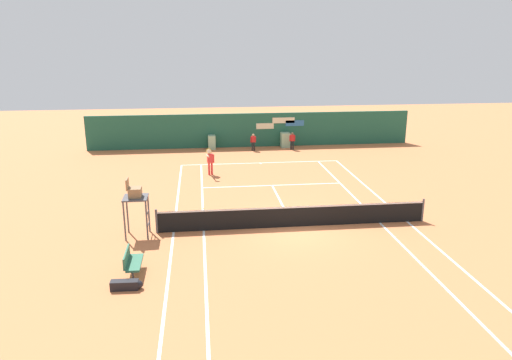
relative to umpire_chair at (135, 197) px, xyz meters
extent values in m
plane|color=#C67042|center=(6.79, 0.24, -1.74)|extent=(80.00, 80.00, 0.00)
cube|color=white|center=(6.79, 11.94, -1.73)|extent=(10.60, 0.10, 0.01)
cube|color=white|center=(1.49, 0.24, -1.73)|extent=(0.10, 23.40, 0.01)
cube|color=white|center=(2.79, 0.24, -1.73)|extent=(0.10, 23.40, 0.01)
cube|color=white|center=(10.79, 0.24, -1.73)|extent=(0.10, 23.40, 0.01)
cube|color=white|center=(12.09, 0.24, -1.73)|extent=(0.10, 23.40, 0.01)
cube|color=white|center=(6.79, 6.64, -1.73)|extent=(8.00, 0.10, 0.01)
cube|color=white|center=(6.79, 3.44, -1.73)|extent=(0.10, 6.40, 0.01)
cube|color=white|center=(6.79, 11.79, -1.73)|extent=(0.10, 0.24, 0.01)
cylinder|color=#4C4C51|center=(0.79, 0.24, -1.20)|extent=(0.10, 0.10, 1.07)
cylinder|color=#4C4C51|center=(12.79, 0.24, -1.20)|extent=(0.10, 0.10, 1.07)
cube|color=black|center=(6.79, 0.24, -1.26)|extent=(12.00, 0.03, 0.95)
cube|color=white|center=(6.79, 0.24, -0.82)|extent=(12.00, 0.04, 0.06)
cube|color=#1E5642|center=(6.79, 17.24, -0.43)|extent=(25.00, 0.24, 2.61)
cube|color=#2D6BA8|center=(10.15, 17.10, 0.06)|extent=(1.45, 0.02, 0.44)
cube|color=beige|center=(7.81, 17.10, -0.12)|extent=(1.37, 0.02, 0.44)
cube|color=beige|center=(9.26, 17.10, 0.30)|extent=(1.74, 0.02, 0.44)
cube|color=#8CB793|center=(3.66, 16.69, -1.21)|extent=(0.55, 0.70, 1.06)
cube|color=#8CB793|center=(9.34, 16.69, -1.16)|extent=(0.67, 0.70, 1.14)
cylinder|color=#47474C|center=(0.46, 0.45, -0.89)|extent=(0.07, 0.07, 1.69)
cylinder|color=#47474C|center=(0.46, -0.45, -0.89)|extent=(0.07, 0.07, 1.69)
cylinder|color=#47474C|center=(-0.44, 0.45, -0.89)|extent=(0.07, 0.07, 1.69)
cylinder|color=#47474C|center=(-0.44, -0.45, -0.89)|extent=(0.07, 0.07, 1.69)
cylinder|color=#47474C|center=(0.46, 0.00, -1.23)|extent=(0.04, 0.81, 0.04)
cylinder|color=#47474C|center=(0.46, 0.00, -0.72)|extent=(0.04, 0.81, 0.04)
cube|color=#47474C|center=(0.01, 0.00, -0.02)|extent=(1.00, 1.00, 0.06)
cube|color=olive|center=(0.01, 0.00, 0.21)|extent=(0.52, 0.56, 0.40)
cube|color=olive|center=(-0.28, 0.00, 0.58)|extent=(0.06, 0.56, 0.45)
cylinder|color=#38383D|center=(0.32, -2.90, -1.55)|extent=(0.06, 0.06, 0.38)
cylinder|color=#38383D|center=(0.32, -4.12, -1.55)|extent=(0.06, 0.06, 0.38)
cube|color=#2D664C|center=(0.32, -3.51, -1.32)|extent=(0.48, 1.38, 0.08)
cube|color=#2D664C|center=(0.05, -3.51, -1.07)|extent=(0.06, 1.38, 0.42)
cube|color=black|center=(0.10, -4.62, -1.58)|extent=(0.94, 0.34, 0.32)
sphere|color=black|center=(0.56, -4.64, -1.58)|extent=(0.29, 0.29, 0.28)
cylinder|color=red|center=(3.44, 9.37, -1.35)|extent=(0.13, 0.13, 0.78)
cylinder|color=red|center=(3.27, 9.33, -1.35)|extent=(0.13, 0.13, 0.78)
cube|color=red|center=(3.35, 9.35, -0.69)|extent=(0.39, 0.27, 0.54)
sphere|color=beige|center=(3.35, 9.35, -0.31)|extent=(0.21, 0.21, 0.21)
cylinder|color=red|center=(3.56, 9.40, -0.72)|extent=(0.08, 0.08, 0.53)
cylinder|color=beige|center=(3.20, 9.05, -0.46)|extent=(0.20, 0.53, 0.08)
cylinder|color=black|center=(3.26, 8.79, -0.35)|extent=(0.03, 0.03, 0.22)
torus|color=yellow|center=(3.26, 8.79, -0.10)|extent=(0.30, 0.09, 0.30)
cylinder|color=silver|center=(3.26, 8.79, -0.10)|extent=(0.25, 0.06, 0.26)
cylinder|color=black|center=(9.79, 15.75, -1.40)|extent=(0.11, 0.11, 0.67)
cylinder|color=black|center=(9.64, 15.77, -1.40)|extent=(0.11, 0.11, 0.67)
cube|color=#AD1E1E|center=(9.72, 15.76, -0.83)|extent=(0.32, 0.21, 0.47)
sphere|color=brown|center=(9.72, 15.76, -0.51)|extent=(0.18, 0.18, 0.18)
cylinder|color=#AD1E1E|center=(9.90, 15.74, -0.87)|extent=(0.07, 0.07, 0.45)
cylinder|color=#AD1E1E|center=(9.53, 15.79, -0.87)|extent=(0.07, 0.07, 0.45)
cylinder|color=black|center=(6.81, 15.77, -1.41)|extent=(0.11, 0.11, 0.65)
cylinder|color=black|center=(6.67, 15.75, -1.41)|extent=(0.11, 0.11, 0.65)
cube|color=#AD1E1E|center=(6.74, 15.76, -0.86)|extent=(0.32, 0.21, 0.46)
sphere|color=tan|center=(6.74, 15.76, -0.54)|extent=(0.18, 0.18, 0.18)
cylinder|color=#AD1E1E|center=(6.92, 15.79, -0.89)|extent=(0.07, 0.07, 0.44)
cylinder|color=#AD1E1E|center=(6.56, 15.73, -0.89)|extent=(0.07, 0.07, 0.44)
sphere|color=#CCE033|center=(2.83, 3.05, -1.70)|extent=(0.07, 0.07, 0.07)
camera|label=1|loc=(2.75, -19.47, 6.28)|focal=33.80mm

